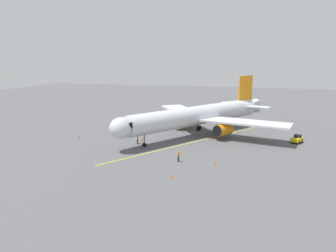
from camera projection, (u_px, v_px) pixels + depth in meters
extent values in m
plane|color=#565659|center=(200.00, 133.00, 65.29)|extent=(220.00, 220.00, 0.00)
cube|color=yellow|center=(192.00, 142.00, 57.93)|extent=(22.96, 33.03, 0.01)
cylinder|color=silver|center=(198.00, 115.00, 62.72)|extent=(22.47, 30.12, 3.80)
ellipsoid|color=silver|center=(121.00, 128.00, 51.20)|extent=(5.24, 5.34, 3.61)
cone|color=silver|center=(252.00, 106.00, 74.42)|extent=(4.52, 4.41, 3.42)
cube|color=black|center=(128.00, 124.00, 51.97)|extent=(3.57, 3.15, 0.90)
cube|color=silver|center=(244.00, 122.00, 58.86)|extent=(17.78, 8.82, 0.36)
cylinder|color=orange|center=(223.00, 130.00, 59.48)|extent=(3.83, 4.10, 2.30)
cylinder|color=black|center=(217.00, 131.00, 58.38)|extent=(1.84, 1.36, 2.10)
cube|color=silver|center=(183.00, 111.00, 71.55)|extent=(13.71, 17.10, 0.36)
cylinder|color=orange|center=(182.00, 120.00, 68.12)|extent=(3.83, 4.10, 2.30)
cylinder|color=black|center=(176.00, 122.00, 67.01)|extent=(1.84, 1.36, 2.10)
cube|color=orange|center=(245.00, 91.00, 71.71)|extent=(3.03, 4.15, 7.20)
cube|color=silver|center=(256.00, 107.00, 69.83)|extent=(6.82, 4.14, 0.24)
cube|color=silver|center=(233.00, 104.00, 74.59)|extent=(5.79, 6.54, 0.24)
cylinder|color=slate|center=(144.00, 137.00, 54.68)|extent=(0.24, 0.24, 2.77)
cylinder|color=black|center=(144.00, 145.00, 54.98)|extent=(0.77, 0.83, 0.70)
cylinder|color=slate|center=(217.00, 126.00, 63.14)|extent=(0.24, 0.24, 2.77)
cylinder|color=black|center=(217.00, 132.00, 63.44)|extent=(1.00, 1.16, 1.10)
cylinder|color=slate|center=(199.00, 122.00, 67.01)|extent=(0.24, 0.24, 2.77)
cylinder|color=black|center=(199.00, 128.00, 67.31)|extent=(1.00, 1.16, 1.10)
cylinder|color=#23232D|center=(178.00, 159.00, 47.04)|extent=(0.26, 0.26, 0.88)
cube|color=orange|center=(178.00, 154.00, 46.88)|extent=(0.45, 0.43, 0.60)
cube|color=silver|center=(178.00, 154.00, 46.88)|extent=(0.47, 0.45, 0.10)
sphere|color=tan|center=(178.00, 152.00, 46.79)|extent=(0.22, 0.22, 0.22)
cylinder|color=#23232D|center=(138.00, 142.00, 56.76)|extent=(0.26, 0.26, 0.88)
cube|color=orange|center=(138.00, 138.00, 56.61)|extent=(0.39, 0.45, 0.60)
cube|color=silver|center=(138.00, 138.00, 56.61)|extent=(0.41, 0.47, 0.10)
sphere|color=brown|center=(137.00, 135.00, 56.52)|extent=(0.22, 0.22, 0.22)
cube|color=yellow|center=(154.00, 123.00, 70.57)|extent=(2.52, 2.46, 1.20)
cube|color=black|center=(151.00, 122.00, 70.07)|extent=(1.51, 1.07, 0.70)
cube|color=silver|center=(160.00, 119.00, 71.73)|extent=(3.65, 4.11, 2.20)
cylinder|color=black|center=(155.00, 126.00, 70.06)|extent=(0.67, 0.84, 0.84)
cylinder|color=black|center=(151.00, 125.00, 71.01)|extent=(0.67, 0.84, 0.84)
cylinder|color=black|center=(165.00, 124.00, 72.15)|extent=(0.67, 0.84, 0.84)
cylinder|color=black|center=(162.00, 123.00, 73.09)|extent=(0.67, 0.84, 0.84)
cube|color=yellow|center=(297.00, 139.00, 57.45)|extent=(2.44, 2.74, 0.70)
cube|color=black|center=(298.00, 136.00, 57.53)|extent=(1.40, 1.33, 0.50)
cylinder|color=black|center=(298.00, 143.00, 56.53)|extent=(0.52, 0.64, 0.60)
cylinder|color=black|center=(291.00, 141.00, 57.42)|extent=(0.52, 0.64, 0.60)
cylinder|color=black|center=(302.00, 141.00, 57.64)|extent=(0.52, 0.64, 0.60)
cylinder|color=black|center=(295.00, 140.00, 58.53)|extent=(0.52, 0.64, 0.60)
cone|color=#F2590F|center=(172.00, 176.00, 40.70)|extent=(0.32, 0.32, 0.55)
cone|color=#F2590F|center=(142.00, 139.00, 58.92)|extent=(0.32, 0.32, 0.55)
cone|color=#F2590F|center=(215.00, 164.00, 45.26)|extent=(0.32, 0.32, 0.55)
cone|color=#F2590F|center=(79.00, 137.00, 60.83)|extent=(0.32, 0.32, 0.55)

